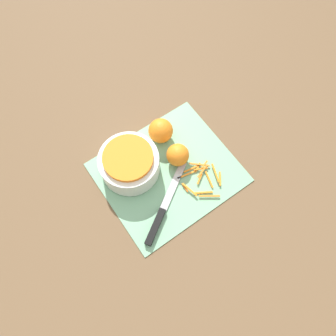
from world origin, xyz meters
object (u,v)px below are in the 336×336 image
(bowl_speckled, at_px, (129,163))
(orange_left, at_px, (178,155))
(knife, at_px, (160,217))
(orange_right, at_px, (161,131))

(bowl_speckled, bearing_deg, orange_left, -22.83)
(knife, distance_m, orange_left, 0.20)
(knife, xyz_separation_m, orange_right, (0.16, 0.22, 0.03))
(bowl_speckled, relative_size, orange_right, 2.31)
(knife, distance_m, orange_right, 0.27)
(orange_left, relative_size, orange_right, 0.90)
(orange_left, bearing_deg, bowl_speckled, 157.17)
(knife, bearing_deg, orange_right, 22.31)
(bowl_speckled, height_order, knife, bowl_speckled)
(bowl_speckled, xyz_separation_m, orange_left, (0.14, -0.06, -0.01))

